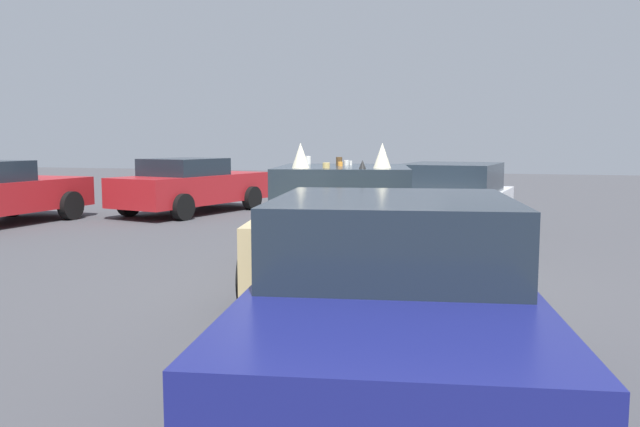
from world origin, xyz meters
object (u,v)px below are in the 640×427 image
art_car_decorated (342,224)px  parked_sedan_row_back_far (450,201)px  parked_sedan_far_right (392,302)px  parked_sedan_behind_left (191,185)px

art_car_decorated → parked_sedan_row_back_far: size_ratio=1.01×
parked_sedan_far_right → parked_sedan_row_back_far: size_ratio=0.91×
parked_sedan_behind_left → parked_sedan_far_right: parked_sedan_far_right is taller
art_car_decorated → parked_sedan_behind_left: bearing=-151.5°
parked_sedan_far_right → parked_sedan_row_back_far: bearing=172.8°
art_car_decorated → parked_sedan_behind_left: 8.91m
parked_sedan_row_back_far → parked_sedan_far_right: bearing=9.2°
parked_sedan_far_right → parked_sedan_behind_left: bearing=-155.5°
art_car_decorated → parked_sedan_far_right: size_ratio=1.11×
art_car_decorated → parked_sedan_far_right: (-3.73, -1.31, -0.05)m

